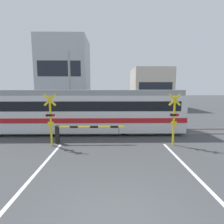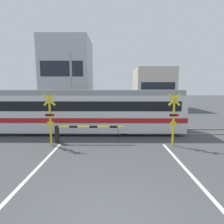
{
  "view_description": "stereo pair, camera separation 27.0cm",
  "coord_description": "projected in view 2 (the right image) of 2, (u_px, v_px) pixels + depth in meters",
  "views": [
    {
      "loc": [
        -0.19,
        -3.61,
        3.18
      ],
      "look_at": [
        0.0,
        8.14,
        1.6
      ],
      "focal_mm": 28.0,
      "sensor_mm": 36.0,
      "label": 1
    },
    {
      "loc": [
        0.08,
        -3.61,
        3.18
      ],
      "look_at": [
        0.0,
        8.14,
        1.6
      ],
      "focal_mm": 28.0,
      "sensor_mm": 36.0,
      "label": 2
    }
  ],
  "objects": [
    {
      "name": "crossing_signal_left",
      "position": [
        50.0,
        117.0,
        9.68
      ],
      "size": [
        0.68,
        0.15,
        2.91
      ],
      "color": "yellow",
      "rests_on": "ground_plane"
    },
    {
      "name": "road_stripe_left",
      "position": [
        8.0,
        199.0,
        5.04
      ],
      "size": [
        0.14,
        10.07,
        0.01
      ],
      "color": "white",
      "rests_on": "ground_plane"
    },
    {
      "name": "commuter_train",
      "position": [
        31.0,
        110.0,
        12.71
      ],
      "size": [
        21.71,
        2.77,
        3.08
      ],
      "color": "silver",
      "rests_on": "ground_plane"
    },
    {
      "name": "rail_track_far",
      "position": [
        112.0,
        129.0,
        13.59
      ],
      "size": [
        50.0,
        0.1,
        0.08
      ],
      "color": "gray",
      "rests_on": "ground_plane"
    },
    {
      "name": "utility_pole_streetside",
      "position": [
        71.0,
        86.0,
        17.67
      ],
      "size": [
        0.22,
        0.22,
        6.86
      ],
      "color": "gray",
      "rests_on": "ground_plane"
    },
    {
      "name": "building_right_of_street",
      "position": [
        153.0,
        89.0,
        28.09
      ],
      "size": [
        5.7,
        6.85,
        6.28
      ],
      "color": "beige",
      "rests_on": "ground_plane"
    },
    {
      "name": "crossing_barrier_far",
      "position": [
        136.0,
        116.0,
        15.51
      ],
      "size": [
        4.01,
        0.2,
        1.03
      ],
      "color": "black",
      "rests_on": "ground_plane"
    },
    {
      "name": "building_left_of_street",
      "position": [
        68.0,
        74.0,
        27.88
      ],
      "size": [
        7.2,
        6.85,
        10.82
      ],
      "color": "#B2B7BC",
      "rests_on": "ground_plane"
    },
    {
      "name": "crossing_signal_right",
      "position": [
        174.0,
        117.0,
        9.63
      ],
      "size": [
        0.68,
        0.15,
        2.91
      ],
      "color": "yellow",
      "rests_on": "ground_plane"
    },
    {
      "name": "pedestrian",
      "position": [
        119.0,
        110.0,
        17.44
      ],
      "size": [
        0.38,
        0.23,
        1.79
      ],
      "color": "#33384C",
      "rests_on": "ground_plane"
    },
    {
      "name": "crossing_barrier_near",
      "position": [
        75.0,
        130.0,
        10.22
      ],
      "size": [
        4.01,
        0.2,
        1.03
      ],
      "color": "black",
      "rests_on": "ground_plane"
    },
    {
      "name": "rail_track_near",
      "position": [
        112.0,
        134.0,
        12.17
      ],
      "size": [
        50.0,
        0.1,
        0.08
      ],
      "color": "gray",
      "rests_on": "ground_plane"
    },
    {
      "name": "road_stripe_right",
      "position": [
        214.0,
        200.0,
        5.0
      ],
      "size": [
        0.14,
        10.07,
        0.01
      ],
      "color": "white",
      "rests_on": "ground_plane"
    }
  ]
}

